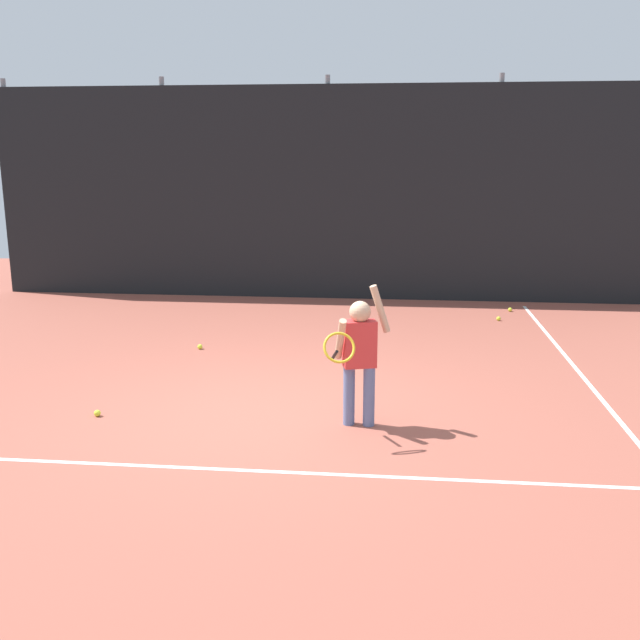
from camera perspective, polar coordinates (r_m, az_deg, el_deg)
ground_plane at (r=7.24m, az=-3.94°, el=-7.35°), size 20.00×20.00×0.00m
court_line_baseline at (r=6.02m, az=-6.19°, el=-11.78°), size 9.00×0.05×0.00m
court_line_sideline at (r=8.38m, az=21.04°, el=-5.33°), size 0.05×9.00×0.00m
back_fence_windscreen at (r=12.66m, az=0.56°, el=9.96°), size 11.85×0.08×3.67m
fence_post_0 at (r=14.45m, az=-23.21°, el=9.61°), size 0.09×0.09×3.82m
fence_post_1 at (r=13.30m, az=-12.10°, el=10.15°), size 0.09×0.09×3.82m
fence_post_2 at (r=12.71m, az=0.58°, el=10.32°), size 0.09×0.09×3.82m
fence_post_3 at (r=12.77m, az=13.79°, el=9.96°), size 0.09×0.09×3.82m
tennis_player at (r=6.68m, az=3.10°, el=-2.55°), size 0.60×0.70×1.35m
tennis_ball_2 at (r=9.62m, az=-9.52°, el=-2.11°), size 0.07×0.07×0.07m
tennis_ball_3 at (r=12.14m, az=14.87°, el=0.80°), size 0.07×0.07×0.07m
tennis_ball_4 at (r=7.44m, az=-17.28°, el=-7.08°), size 0.07×0.07×0.07m
tennis_ball_5 at (r=11.43m, az=14.01°, el=0.11°), size 0.07×0.07×0.07m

